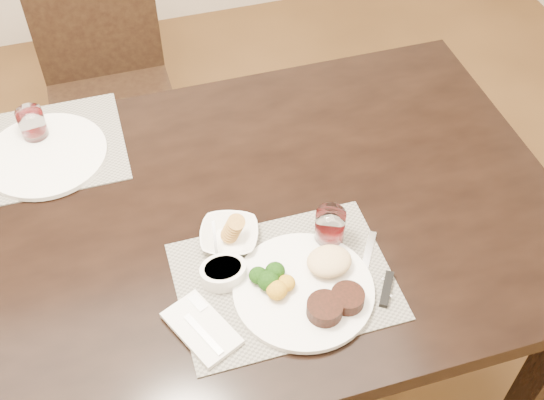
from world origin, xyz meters
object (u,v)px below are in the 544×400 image
object	(u,v)px
dinner_plate	(311,287)
far_plate	(46,155)
cracker_bowl	(229,236)
wine_glass_near	(330,229)
chair_far	(107,78)
steak_knife	(382,280)

from	to	relation	value
dinner_plate	far_plate	world-z (taller)	dinner_plate
dinner_plate	far_plate	xyz separation A→B (m)	(-0.51, 0.58, -0.01)
far_plate	cracker_bowl	bearing A→B (deg)	-46.23
cracker_bowl	wine_glass_near	xyz separation A→B (m)	(0.21, -0.06, 0.02)
cracker_bowl	far_plate	world-z (taller)	cracker_bowl
chair_far	dinner_plate	xyz separation A→B (m)	(0.32, -1.19, 0.27)
steak_knife	cracker_bowl	bearing A→B (deg)	177.22
chair_far	wine_glass_near	size ratio (longest dim) A/B	9.76
dinner_plate	cracker_bowl	size ratio (longest dim) A/B	1.82
dinner_plate	far_plate	bearing A→B (deg)	138.45
cracker_bowl	dinner_plate	bearing A→B (deg)	-54.53
dinner_plate	steak_knife	distance (m)	0.16
chair_far	wine_glass_near	distance (m)	1.18
chair_far	steak_knife	size ratio (longest dim) A/B	4.42
dinner_plate	far_plate	size ratio (longest dim) A/B	0.98
steak_knife	wine_glass_near	xyz separation A→B (m)	(-0.07, 0.14, 0.04)
steak_knife	cracker_bowl	distance (m)	0.35
steak_knife	cracker_bowl	xyz separation A→B (m)	(-0.29, 0.20, 0.01)
chair_far	dinner_plate	bearing A→B (deg)	-74.93
dinner_plate	chair_far	bearing A→B (deg)	112.17
chair_far	cracker_bowl	world-z (taller)	chair_far
wine_glass_near	far_plate	xyz separation A→B (m)	(-0.59, 0.46, -0.03)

